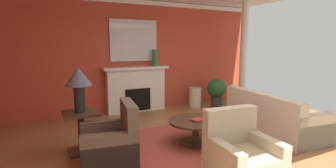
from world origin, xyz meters
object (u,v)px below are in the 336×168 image
(armchair_near_window, at_px, (111,145))
(coffee_table, at_px, (196,126))
(mantel_mirror, at_px, (134,41))
(armchair_facing_fireplace, at_px, (241,159))
(vase_tall_corner, at_px, (195,97))
(table_lamp, at_px, (79,81))
(vase_mantel_right, at_px, (155,58))
(side_table, at_px, (81,129))
(sofa, at_px, (271,118))
(potted_plant, at_px, (217,90))
(fireplace, at_px, (136,91))

(armchair_near_window, distance_m, coffee_table, 1.59)
(mantel_mirror, height_order, armchair_facing_fireplace, mantel_mirror)
(coffee_table, xyz_separation_m, vase_tall_corner, (1.52, 2.39, -0.05))
(table_lamp, xyz_separation_m, vase_mantel_right, (2.29, 2.07, 0.23))
(side_table, relative_size, table_lamp, 0.93)
(armchair_near_window, bearing_deg, armchair_facing_fireplace, -41.70)
(sofa, height_order, potted_plant, sofa)
(armchair_facing_fireplace, bearing_deg, vase_tall_corner, 65.77)
(fireplace, bearing_deg, vase_tall_corner, -9.95)
(mantel_mirror, bearing_deg, armchair_near_window, -115.72)
(armchair_near_window, xyz_separation_m, coffee_table, (1.59, 0.11, 0.03))
(fireplace, relative_size, table_lamp, 2.40)
(sofa, bearing_deg, mantel_mirror, 123.26)
(mantel_mirror, xyz_separation_m, armchair_near_window, (-1.40, -2.91, -1.62))
(vase_tall_corner, xyz_separation_m, potted_plant, (0.60, -0.23, 0.20))
(potted_plant, bearing_deg, mantel_mirror, 164.16)
(mantel_mirror, relative_size, potted_plant, 1.57)
(sofa, xyz_separation_m, coffee_table, (-1.76, 0.17, 0.04))
(mantel_mirror, xyz_separation_m, vase_tall_corner, (1.71, -0.42, -1.64))
(fireplace, xyz_separation_m, vase_mantel_right, (0.55, -0.05, 0.88))
(fireplace, distance_m, coffee_table, 2.70)
(side_table, xyz_separation_m, vase_tall_corner, (3.45, 1.82, -0.11))
(potted_plant, bearing_deg, armchair_near_window, -148.69)
(armchair_near_window, relative_size, vase_mantel_right, 2.07)
(coffee_table, distance_m, side_table, 2.01)
(fireplace, relative_size, armchair_facing_fireplace, 1.89)
(fireplace, bearing_deg, table_lamp, -129.40)
(fireplace, bearing_deg, coffee_table, -86.07)
(armchair_facing_fireplace, bearing_deg, side_table, 132.34)
(armchair_facing_fireplace, relative_size, table_lamp, 1.27)
(fireplace, distance_m, mantel_mirror, 1.35)
(fireplace, height_order, armchair_facing_fireplace, fireplace)
(mantel_mirror, distance_m, coffee_table, 3.23)
(armchair_facing_fireplace, xyz_separation_m, coffee_table, (0.17, 1.37, 0.03))
(armchair_near_window, bearing_deg, mantel_mirror, 64.28)
(coffee_table, height_order, table_lamp, table_lamp)
(armchair_facing_fireplace, distance_m, side_table, 2.62)
(sofa, bearing_deg, vase_mantel_right, 116.54)
(vase_mantel_right, bearing_deg, fireplace, 174.85)
(vase_tall_corner, height_order, potted_plant, potted_plant)
(side_table, xyz_separation_m, vase_mantel_right, (2.29, 2.07, 1.06))
(sofa, relative_size, armchair_near_window, 2.30)
(mantel_mirror, xyz_separation_m, side_table, (-1.74, -2.24, -1.52))
(fireplace, height_order, vase_mantel_right, vase_mantel_right)
(mantel_mirror, relative_size, armchair_facing_fireplace, 1.38)
(potted_plant, bearing_deg, fireplace, 166.96)
(side_table, height_order, potted_plant, potted_plant)
(fireplace, xyz_separation_m, armchair_facing_fireplace, (0.02, -4.06, -0.27))
(vase_tall_corner, relative_size, vase_mantel_right, 1.25)
(vase_mantel_right, bearing_deg, table_lamp, -137.89)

